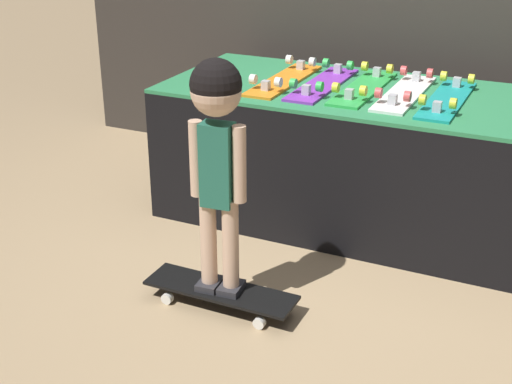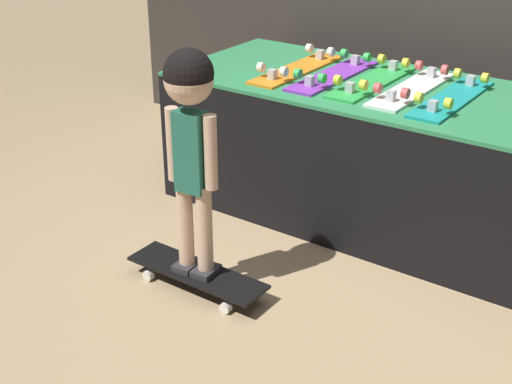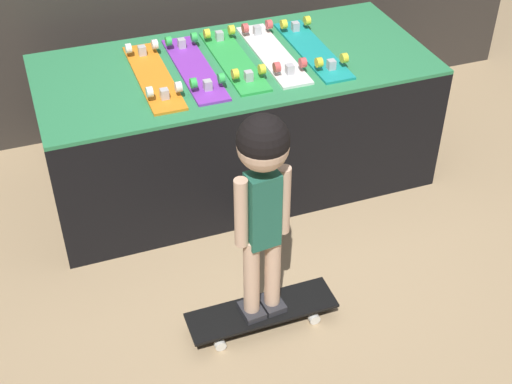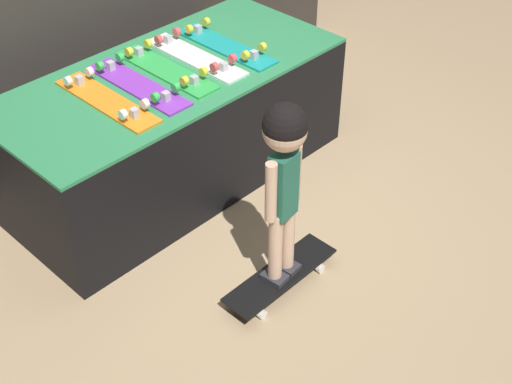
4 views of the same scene
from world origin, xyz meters
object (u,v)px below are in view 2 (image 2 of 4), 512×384
(skateboard_purple_on_rack, at_px, (333,74))
(skateboard_white_on_rack, at_px, (412,88))
(skateboard_green_on_rack, at_px, (373,80))
(skateboard_teal_on_rack, at_px, (452,97))
(skateboard_on_floor, at_px, (197,274))
(skateboard_orange_on_rack, at_px, (297,68))
(child, at_px, (190,122))

(skateboard_purple_on_rack, xyz_separation_m, skateboard_white_on_rack, (0.45, 0.01, 0.00))
(skateboard_purple_on_rack, bearing_deg, skateboard_green_on_rack, 4.88)
(skateboard_teal_on_rack, bearing_deg, skateboard_on_floor, -122.13)
(skateboard_on_floor, bearing_deg, skateboard_green_on_rack, 77.24)
(skateboard_white_on_rack, relative_size, skateboard_on_floor, 1.07)
(skateboard_orange_on_rack, height_order, skateboard_teal_on_rack, same)
(skateboard_green_on_rack, xyz_separation_m, skateboard_white_on_rack, (0.22, -0.01, 0.00))
(skateboard_purple_on_rack, bearing_deg, skateboard_on_floor, -92.00)
(skateboard_white_on_rack, bearing_deg, skateboard_green_on_rack, 178.67)
(skateboard_orange_on_rack, distance_m, skateboard_teal_on_rack, 0.90)
(child, bearing_deg, skateboard_green_on_rack, 71.93)
(skateboard_purple_on_rack, distance_m, skateboard_teal_on_rack, 0.67)
(skateboard_purple_on_rack, distance_m, skateboard_white_on_rack, 0.45)
(skateboard_purple_on_rack, relative_size, skateboard_on_floor, 1.07)
(skateboard_teal_on_rack, height_order, child, child)
(skateboard_green_on_rack, distance_m, skateboard_teal_on_rack, 0.45)
(skateboard_purple_on_rack, height_order, skateboard_on_floor, skateboard_purple_on_rack)
(skateboard_purple_on_rack, distance_m, skateboard_on_floor, 1.35)
(skateboard_green_on_rack, height_order, child, child)
(skateboard_purple_on_rack, xyz_separation_m, skateboard_on_floor, (-0.04, -1.15, -0.70))
(skateboard_purple_on_rack, bearing_deg, skateboard_orange_on_rack, -177.21)
(skateboard_orange_on_rack, bearing_deg, child, -80.79)
(skateboard_green_on_rack, bearing_deg, skateboard_orange_on_rack, -176.17)
(skateboard_purple_on_rack, relative_size, skateboard_white_on_rack, 1.00)
(skateboard_orange_on_rack, bearing_deg, skateboard_green_on_rack, 3.83)
(skateboard_orange_on_rack, height_order, skateboard_white_on_rack, same)
(skateboard_green_on_rack, relative_size, skateboard_teal_on_rack, 1.00)
(skateboard_orange_on_rack, height_order, child, child)
(skateboard_green_on_rack, distance_m, skateboard_white_on_rack, 0.22)
(skateboard_orange_on_rack, xyz_separation_m, skateboard_on_floor, (0.18, -1.14, -0.70))
(skateboard_white_on_rack, bearing_deg, skateboard_orange_on_rack, -177.88)
(skateboard_green_on_rack, bearing_deg, skateboard_on_floor, -102.76)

